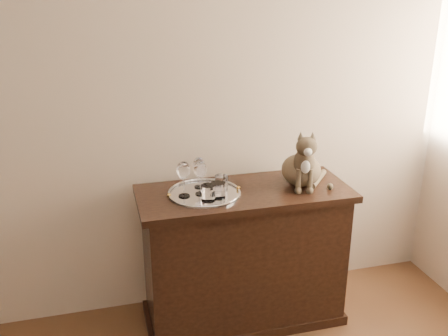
# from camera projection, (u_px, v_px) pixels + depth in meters

# --- Properties ---
(wall_back) EXTENTS (4.00, 0.10, 2.70)m
(wall_back) POSITION_uv_depth(u_px,v_px,m) (126.00, 97.00, 2.75)
(wall_back) COLOR #C4AF93
(wall_back) RESTS_ON ground
(sideboard) EXTENTS (1.20, 0.50, 0.85)m
(sideboard) POSITION_uv_depth(u_px,v_px,m) (243.00, 257.00, 2.94)
(sideboard) COLOR black
(sideboard) RESTS_ON ground
(tray) EXTENTS (0.40, 0.40, 0.01)m
(tray) POSITION_uv_depth(u_px,v_px,m) (204.00, 194.00, 2.73)
(tray) COLOR silver
(tray) RESTS_ON sideboard
(wine_glass_b) EXTENTS (0.07, 0.07, 0.18)m
(wine_glass_b) POSITION_uv_depth(u_px,v_px,m) (199.00, 172.00, 2.79)
(wine_glass_b) COLOR silver
(wine_glass_b) RESTS_ON tray
(wine_glass_c) EXTENTS (0.08, 0.08, 0.20)m
(wine_glass_c) POSITION_uv_depth(u_px,v_px,m) (184.00, 179.00, 2.66)
(wine_glass_c) COLOR white
(wine_glass_c) RESTS_ON tray
(wine_glass_d) EXTENTS (0.07, 0.07, 0.19)m
(wine_glass_d) POSITION_uv_depth(u_px,v_px,m) (201.00, 178.00, 2.69)
(wine_glass_d) COLOR silver
(wine_glass_d) RESTS_ON tray
(tumbler_a) EXTENTS (0.08, 0.08, 0.09)m
(tumbler_a) POSITION_uv_depth(u_px,v_px,m) (218.00, 190.00, 2.66)
(tumbler_a) COLOR white
(tumbler_a) RESTS_ON tray
(tumbler_b) EXTENTS (0.08, 0.08, 0.09)m
(tumbler_b) POSITION_uv_depth(u_px,v_px,m) (208.00, 193.00, 2.63)
(tumbler_b) COLOR white
(tumbler_b) RESTS_ON tray
(tumbler_c) EXTENTS (0.07, 0.07, 0.08)m
(tumbler_c) POSITION_uv_depth(u_px,v_px,m) (221.00, 183.00, 2.76)
(tumbler_c) COLOR white
(tumbler_c) RESTS_ON tray
(cat) EXTENTS (0.42, 0.40, 0.35)m
(cat) POSITION_uv_depth(u_px,v_px,m) (302.00, 156.00, 2.82)
(cat) COLOR #4F3B2F
(cat) RESTS_ON sideboard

